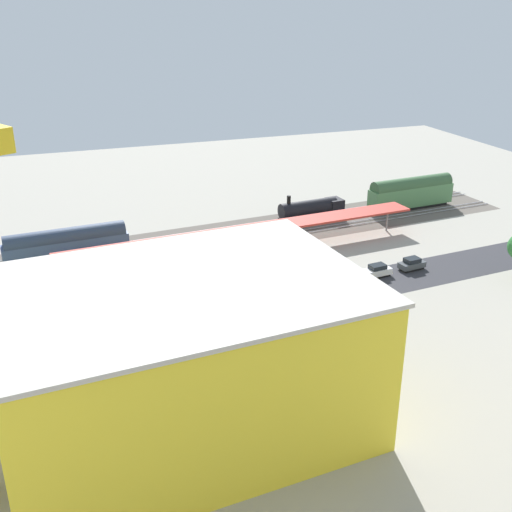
{
  "coord_description": "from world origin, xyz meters",
  "views": [
    {
      "loc": [
        22.11,
        72.62,
        37.24
      ],
      "look_at": [
        -4.19,
        0.17,
        5.4
      ],
      "focal_mm": 43.44,
      "sensor_mm": 36.0,
      "label": 1
    }
  ],
  "objects_px": {
    "box_truck_0": "(123,328)",
    "traffic_light": "(90,325)",
    "parked_car_4": "(258,290)",
    "parked_car_5": "(211,298)",
    "platform_canopy_near": "(247,230)",
    "construction_building": "(184,360)",
    "passenger_coach": "(411,192)",
    "parked_car_0": "(412,264)",
    "freight_coach_far": "(67,247)",
    "parked_car_2": "(337,277)",
    "street_tree_0": "(56,332)",
    "parked_car_6": "(160,305)",
    "parked_car_3": "(299,285)",
    "box_truck_1": "(166,325)",
    "parked_car_1": "(377,271)",
    "locomotive": "(314,210)",
    "parked_car_7": "(112,314)",
    "street_tree_2": "(166,302)"
  },
  "relations": [
    {
      "from": "locomotive",
      "to": "parked_car_1",
      "type": "distance_m",
      "value": 26.13
    },
    {
      "from": "parked_car_4",
      "to": "parked_car_5",
      "type": "distance_m",
      "value": 6.58
    },
    {
      "from": "passenger_coach",
      "to": "box_truck_0",
      "type": "bearing_deg",
      "value": 28.17
    },
    {
      "from": "parked_car_3",
      "to": "traffic_light",
      "type": "distance_m",
      "value": 30.08
    },
    {
      "from": "box_truck_1",
      "to": "parked_car_0",
      "type": "bearing_deg",
      "value": -169.06
    },
    {
      "from": "box_truck_0",
      "to": "freight_coach_far",
      "type": "bearing_deg",
      "value": -80.13
    },
    {
      "from": "platform_canopy_near",
      "to": "construction_building",
      "type": "bearing_deg",
      "value": 63.22
    },
    {
      "from": "parked_car_6",
      "to": "parked_car_7",
      "type": "height_order",
      "value": "parked_car_7"
    },
    {
      "from": "box_truck_0",
      "to": "traffic_light",
      "type": "xyz_separation_m",
      "value": [
        3.83,
        2.26,
        2.31
      ]
    },
    {
      "from": "parked_car_0",
      "to": "parked_car_1",
      "type": "distance_m",
      "value": 6.23
    },
    {
      "from": "box_truck_0",
      "to": "traffic_light",
      "type": "distance_m",
      "value": 5.02
    },
    {
      "from": "parked_car_7",
      "to": "construction_building",
      "type": "xyz_separation_m",
      "value": [
        -3.73,
        23.7,
        6.39
      ]
    },
    {
      "from": "freight_coach_far",
      "to": "box_truck_1",
      "type": "relative_size",
      "value": 2.19
    },
    {
      "from": "street_tree_2",
      "to": "traffic_light",
      "type": "bearing_deg",
      "value": 0.31
    },
    {
      "from": "parked_car_3",
      "to": "traffic_light",
      "type": "bearing_deg",
      "value": 15.48
    },
    {
      "from": "parked_car_3",
      "to": "street_tree_0",
      "type": "height_order",
      "value": "street_tree_0"
    },
    {
      "from": "parked_car_0",
      "to": "parked_car_6",
      "type": "relative_size",
      "value": 0.87
    },
    {
      "from": "passenger_coach",
      "to": "parked_car_0",
      "type": "distance_m",
      "value": 30.29
    },
    {
      "from": "freight_coach_far",
      "to": "box_truck_0",
      "type": "height_order",
      "value": "freight_coach_far"
    },
    {
      "from": "box_truck_0",
      "to": "parked_car_4",
      "type": "bearing_deg",
      "value": -162.59
    },
    {
      "from": "box_truck_0",
      "to": "locomotive",
      "type": "bearing_deg",
      "value": -140.96
    },
    {
      "from": "parked_car_5",
      "to": "street_tree_2",
      "type": "relative_size",
      "value": 0.57
    },
    {
      "from": "freight_coach_far",
      "to": "parked_car_2",
      "type": "relative_size",
      "value": 3.98
    },
    {
      "from": "platform_canopy_near",
      "to": "parked_car_6",
      "type": "bearing_deg",
      "value": 39.8
    },
    {
      "from": "locomotive",
      "to": "parked_car_3",
      "type": "xyz_separation_m",
      "value": [
        14.63,
        26.4,
        -1.11
      ]
    },
    {
      "from": "platform_canopy_near",
      "to": "parked_car_0",
      "type": "xyz_separation_m",
      "value": [
        -21.23,
        13.95,
        -3.29
      ]
    },
    {
      "from": "construction_building",
      "to": "street_tree_0",
      "type": "height_order",
      "value": "construction_building"
    },
    {
      "from": "parked_car_0",
      "to": "parked_car_3",
      "type": "bearing_deg",
      "value": 2.73
    },
    {
      "from": "parked_car_0",
      "to": "parked_car_3",
      "type": "height_order",
      "value": "parked_car_0"
    },
    {
      "from": "parked_car_3",
      "to": "parked_car_6",
      "type": "bearing_deg",
      "value": -2.05
    },
    {
      "from": "freight_coach_far",
      "to": "parked_car_2",
      "type": "height_order",
      "value": "freight_coach_far"
    },
    {
      "from": "parked_car_3",
      "to": "construction_building",
      "type": "xyz_separation_m",
      "value": [
        21.8,
        23.61,
        6.43
      ]
    },
    {
      "from": "parked_car_5",
      "to": "parked_car_7",
      "type": "height_order",
      "value": "parked_car_7"
    },
    {
      "from": "platform_canopy_near",
      "to": "locomotive",
      "type": "height_order",
      "value": "locomotive"
    },
    {
      "from": "locomotive",
      "to": "parked_car_4",
      "type": "distance_m",
      "value": 33.32
    },
    {
      "from": "locomotive",
      "to": "parked_car_1",
      "type": "height_order",
      "value": "locomotive"
    },
    {
      "from": "parked_car_7",
      "to": "street_tree_0",
      "type": "xyz_separation_m",
      "value": [
        6.9,
        8.53,
        3.27
      ]
    },
    {
      "from": "passenger_coach",
      "to": "box_truck_1",
      "type": "xyz_separation_m",
      "value": [
        55.09,
        33.03,
        -1.56
      ]
    },
    {
      "from": "passenger_coach",
      "to": "parked_car_6",
      "type": "bearing_deg",
      "value": 25.31
    },
    {
      "from": "parked_car_7",
      "to": "traffic_light",
      "type": "bearing_deg",
      "value": 67.79
    },
    {
      "from": "platform_canopy_near",
      "to": "parked_car_3",
      "type": "relative_size",
      "value": 13.91
    },
    {
      "from": "parked_car_0",
      "to": "traffic_light",
      "type": "relative_size",
      "value": 0.7
    },
    {
      "from": "locomotive",
      "to": "construction_building",
      "type": "distance_m",
      "value": 62.1
    },
    {
      "from": "traffic_light",
      "to": "parked_car_2",
      "type": "bearing_deg",
      "value": -166.18
    },
    {
      "from": "parked_car_4",
      "to": "box_truck_1",
      "type": "distance_m",
      "value": 15.71
    },
    {
      "from": "platform_canopy_near",
      "to": "parked_car_1",
      "type": "relative_size",
      "value": 13.59
    },
    {
      "from": "passenger_coach",
      "to": "street_tree_2",
      "type": "xyz_separation_m",
      "value": [
        55.14,
        34.34,
        2.16
      ]
    },
    {
      "from": "freight_coach_far",
      "to": "street_tree_2",
      "type": "relative_size",
      "value": 2.32
    },
    {
      "from": "parked_car_2",
      "to": "street_tree_0",
      "type": "height_order",
      "value": "street_tree_0"
    },
    {
      "from": "platform_canopy_near",
      "to": "box_truck_0",
      "type": "height_order",
      "value": "platform_canopy_near"
    }
  ]
}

